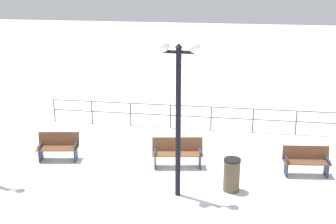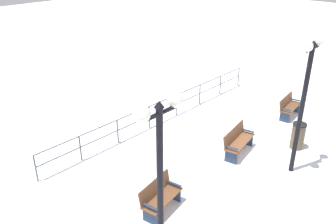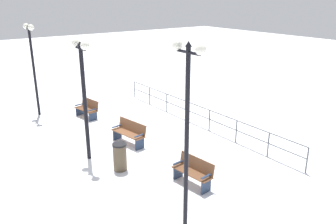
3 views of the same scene
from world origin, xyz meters
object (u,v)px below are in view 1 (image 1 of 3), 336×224
(trash_bin, at_px, (232,175))
(bench_third, at_px, (306,161))
(bench_second, at_px, (177,152))
(lamppost_middle, at_px, (178,92))
(bench_nearest, at_px, (58,147))

(trash_bin, bearing_deg, bench_third, 122.31)
(bench_second, height_order, lamppost_middle, lamppost_middle)
(bench_third, bearing_deg, trash_bin, -64.19)
(bench_nearest, bearing_deg, bench_second, 81.64)
(lamppost_middle, bearing_deg, bench_second, -171.76)
(bench_second, bearing_deg, lamppost_middle, -1.24)
(bench_nearest, height_order, trash_bin, trash_bin)
(bench_nearest, height_order, bench_third, bench_nearest)
(bench_third, relative_size, trash_bin, 1.50)
(bench_second, bearing_deg, bench_nearest, -98.40)
(bench_third, relative_size, lamppost_middle, 0.34)
(bench_nearest, bearing_deg, bench_third, 81.27)
(bench_second, xyz_separation_m, bench_third, (-0.02, 4.10, -0.02))
(bench_nearest, bearing_deg, trash_bin, 67.66)
(bench_second, height_order, trash_bin, trash_bin)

